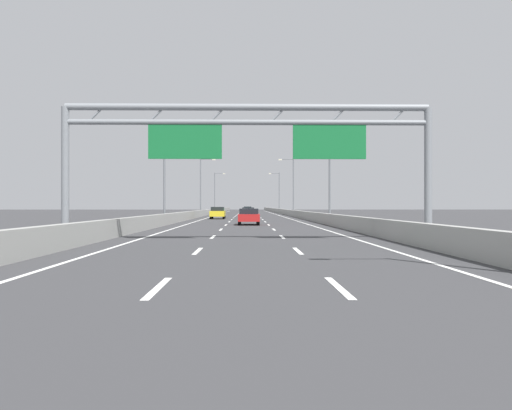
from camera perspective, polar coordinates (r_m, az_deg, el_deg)
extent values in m
plane|color=#38383A|center=(98.70, -0.91, -1.00)|extent=(260.00, 260.00, 0.00)
cube|color=white|center=(11.45, -9.91, -8.26)|extent=(0.16, 3.00, 0.01)
cube|color=white|center=(20.33, -5.93, -4.66)|extent=(0.16, 3.00, 0.01)
cube|color=white|center=(29.29, -4.39, -3.25)|extent=(0.16, 3.00, 0.01)
cube|color=white|center=(38.27, -3.58, -2.50)|extent=(0.16, 3.00, 0.01)
cube|color=white|center=(47.25, -3.07, -2.03)|extent=(0.16, 3.00, 0.01)
cube|color=white|center=(56.24, -2.73, -1.72)|extent=(0.16, 3.00, 0.01)
cube|color=white|center=(65.24, -2.48, -1.49)|extent=(0.16, 3.00, 0.01)
cube|color=white|center=(74.23, -2.29, -1.31)|extent=(0.16, 3.00, 0.01)
cube|color=white|center=(83.23, -2.15, -1.18)|extent=(0.16, 3.00, 0.01)
cube|color=white|center=(92.22, -2.03, -1.07)|extent=(0.16, 3.00, 0.01)
cube|color=white|center=(101.22, -1.93, -0.98)|extent=(0.16, 3.00, 0.01)
cube|color=white|center=(110.22, -1.85, -0.90)|extent=(0.16, 3.00, 0.01)
cube|color=white|center=(119.22, -1.78, -0.84)|extent=(0.16, 3.00, 0.01)
cube|color=white|center=(128.21, -1.72, -0.78)|extent=(0.16, 3.00, 0.01)
cube|color=white|center=(137.21, -1.67, -0.73)|extent=(0.16, 3.00, 0.01)
cube|color=white|center=(146.21, -1.62, -0.69)|extent=(0.16, 3.00, 0.01)
cube|color=white|center=(155.21, -1.58, -0.66)|extent=(0.16, 3.00, 0.01)
cube|color=white|center=(11.46, 8.37, -8.25)|extent=(0.16, 3.00, 0.01)
cube|color=white|center=(20.34, 4.26, -4.66)|extent=(0.16, 3.00, 0.01)
cube|color=white|center=(29.29, 2.66, -3.25)|extent=(0.16, 3.00, 0.01)
cube|color=white|center=(38.27, 1.82, -2.50)|extent=(0.16, 3.00, 0.01)
cube|color=white|center=(47.25, 1.29, -2.03)|extent=(0.16, 3.00, 0.01)
cube|color=white|center=(56.24, 0.94, -1.72)|extent=(0.16, 3.00, 0.01)
cube|color=white|center=(65.24, 0.68, -1.49)|extent=(0.16, 3.00, 0.01)
cube|color=white|center=(74.23, 0.49, -1.31)|extent=(0.16, 3.00, 0.01)
cube|color=white|center=(83.23, 0.33, -1.18)|extent=(0.16, 3.00, 0.01)
cube|color=white|center=(92.22, 0.21, -1.07)|extent=(0.16, 3.00, 0.01)
cube|color=white|center=(101.22, 0.11, -0.98)|extent=(0.16, 3.00, 0.01)
cube|color=white|center=(110.22, 0.02, -0.90)|extent=(0.16, 3.00, 0.01)
cube|color=white|center=(119.22, -0.05, -0.84)|extent=(0.16, 3.00, 0.01)
cube|color=white|center=(128.21, -0.11, -0.78)|extent=(0.16, 3.00, 0.01)
cube|color=white|center=(137.21, -0.16, -0.73)|extent=(0.16, 3.00, 0.01)
cube|color=white|center=(146.21, -0.21, -0.69)|extent=(0.16, 3.00, 0.01)
cube|color=white|center=(155.21, -0.25, -0.66)|extent=(0.16, 3.00, 0.01)
cube|color=white|center=(86.86, -4.37, -1.13)|extent=(0.16, 176.00, 0.01)
cube|color=white|center=(86.87, 2.56, -1.13)|extent=(0.16, 176.00, 0.01)
cube|color=#9E9E99|center=(108.91, -4.54, -0.66)|extent=(0.45, 220.00, 0.95)
cube|color=#9E9E99|center=(108.92, 2.72, -0.67)|extent=(0.45, 220.00, 0.95)
cylinder|color=gray|center=(27.39, -18.78, 3.00)|extent=(0.36, 0.36, 6.20)
cylinder|color=gray|center=(27.41, 17.05, 3.00)|extent=(0.36, 0.36, 6.20)
cylinder|color=gray|center=(26.43, -0.86, 9.88)|extent=(16.83, 0.32, 0.32)
cylinder|color=gray|center=(26.32, -0.86, 8.38)|extent=(16.83, 0.26, 0.26)
cylinder|color=gray|center=(27.28, -15.94, 8.83)|extent=(0.74, 0.10, 0.74)
cylinder|color=gray|center=(26.70, -10.04, 9.02)|extent=(0.74, 0.10, 0.74)
cylinder|color=gray|center=(26.41, -3.94, 9.12)|extent=(0.74, 0.10, 0.74)
cylinder|color=gray|center=(26.41, 2.23, 9.12)|extent=(0.74, 0.10, 0.74)
cylinder|color=gray|center=(26.71, 8.32, 9.01)|extent=(0.74, 0.10, 0.74)
cylinder|color=gray|center=(27.30, 14.21, 8.82)|extent=(0.74, 0.10, 0.74)
cube|color=#146B33|center=(26.36, -7.20, 6.39)|extent=(3.40, 0.12, 1.60)
cube|color=#146B33|center=(26.48, 7.45, 6.36)|extent=(3.40, 0.12, 1.60)
cylinder|color=slate|center=(52.95, -9.27, 3.32)|extent=(0.20, 0.20, 9.50)
cylinder|color=slate|center=(53.27, -8.09, 8.27)|extent=(2.20, 0.12, 0.12)
cube|color=#F2EAC6|center=(53.13, -6.90, 8.18)|extent=(0.56, 0.28, 0.20)
cylinder|color=slate|center=(52.96, 7.48, 3.31)|extent=(0.20, 0.20, 9.50)
cylinder|color=slate|center=(53.28, 6.30, 8.27)|extent=(2.20, 0.12, 0.12)
cube|color=#F2EAC6|center=(53.14, 5.11, 8.18)|extent=(0.56, 0.28, 0.20)
cylinder|color=slate|center=(93.49, -5.64, 1.85)|extent=(0.20, 0.20, 9.50)
cylinder|color=slate|center=(93.67, -4.96, 4.67)|extent=(2.20, 0.12, 0.12)
cube|color=#F2EAC6|center=(93.59, -4.29, 4.61)|extent=(0.56, 0.28, 0.20)
cylinder|color=slate|center=(93.49, 3.82, 1.85)|extent=(0.20, 0.20, 9.50)
cylinder|color=slate|center=(93.68, 3.14, 4.67)|extent=(2.20, 0.12, 0.12)
cube|color=#F2EAC6|center=(93.60, 2.47, 4.61)|extent=(0.56, 0.28, 0.20)
cylinder|color=slate|center=(134.20, -4.20, 1.28)|extent=(0.20, 0.20, 9.50)
cylinder|color=slate|center=(134.33, -3.74, 3.24)|extent=(2.20, 0.12, 0.12)
cube|color=#F2EAC6|center=(134.27, -3.27, 3.20)|extent=(0.56, 0.28, 0.20)
cylinder|color=slate|center=(134.21, 2.38, 1.28)|extent=(0.20, 0.20, 9.50)
cylinder|color=slate|center=(134.33, 1.91, 3.24)|extent=(2.20, 0.12, 0.12)
cube|color=#F2EAC6|center=(134.28, 1.44, 3.20)|extent=(0.56, 0.28, 0.20)
cube|color=red|center=(47.81, -0.74, -1.27)|extent=(1.78, 4.53, 0.60)
cube|color=black|center=(47.15, -0.74, -0.64)|extent=(1.57, 1.94, 0.46)
cylinder|color=black|center=(49.54, -1.65, -1.58)|extent=(0.22, 0.64, 0.64)
cylinder|color=black|center=(49.54, 0.16, -1.58)|extent=(0.22, 0.64, 0.64)
cylinder|color=black|center=(46.11, -1.70, -1.69)|extent=(0.22, 0.64, 0.64)
cylinder|color=black|center=(46.12, 0.24, -1.69)|extent=(0.22, 0.64, 0.64)
cube|color=black|center=(74.84, -0.80, -0.82)|extent=(1.76, 4.30, 0.62)
cube|color=black|center=(74.26, -0.80, -0.42)|extent=(1.55, 2.02, 0.44)
cylinder|color=black|center=(76.45, -1.38, -1.04)|extent=(0.22, 0.64, 0.64)
cylinder|color=black|center=(76.45, -0.23, -1.04)|extent=(0.22, 0.64, 0.64)
cylinder|color=black|center=(73.25, -1.40, -1.08)|extent=(0.22, 0.64, 0.64)
cylinder|color=black|center=(73.26, -0.20, -1.08)|extent=(0.22, 0.64, 0.64)
cube|color=yellow|center=(69.04, -3.90, -0.87)|extent=(1.76, 4.47, 0.66)
cube|color=black|center=(68.66, -3.91, -0.40)|extent=(1.55, 2.10, 0.49)
cylinder|color=black|center=(70.77, -4.45, -1.12)|extent=(0.22, 0.64, 0.64)
cylinder|color=black|center=(70.69, -3.20, -1.12)|extent=(0.22, 0.64, 0.64)
cylinder|color=black|center=(67.41, -4.63, -1.17)|extent=(0.22, 0.64, 0.64)
cylinder|color=black|center=(67.33, -3.32, -1.18)|extent=(0.22, 0.64, 0.64)
cube|color=#1E7A38|center=(126.18, -0.86, -0.51)|extent=(1.87, 4.31, 0.64)
cube|color=black|center=(125.73, -0.86, -0.26)|extent=(1.64, 1.89, 0.46)
cylinder|color=black|center=(127.79, -1.23, -0.64)|extent=(0.22, 0.64, 0.64)
cylinder|color=black|center=(127.79, -0.49, -0.64)|extent=(0.22, 0.64, 0.64)
cylinder|color=black|center=(124.58, -1.23, -0.66)|extent=(0.22, 0.64, 0.64)
cylinder|color=black|center=(124.58, -0.48, -0.66)|extent=(0.22, 0.64, 0.64)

